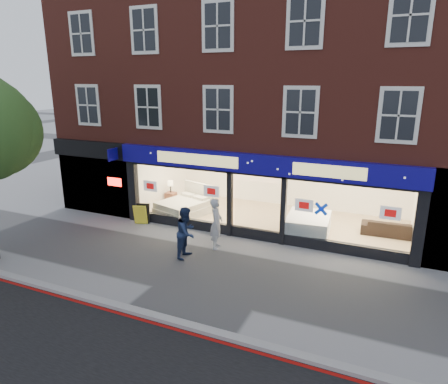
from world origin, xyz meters
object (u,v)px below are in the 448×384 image
Objects in this scene: pedestrian_grey at (216,223)px; pedestrian_blue at (186,232)px; sofa at (389,228)px; mattress_stack at (308,225)px; display_bed at (185,206)px; a_board at (142,214)px.

pedestrian_grey is 1.25m from pedestrian_blue.
pedestrian_blue is at bearing 34.38° from sofa.
mattress_stack is 3.64m from pedestrian_grey.
sofa is (8.36, 0.96, -0.05)m from display_bed.
pedestrian_grey is (2.75, -2.58, 0.48)m from display_bed.
display_bed is at bearing 177.06° from mattress_stack.
mattress_stack is at bearing 13.95° from display_bed.
pedestrian_grey is at bearing -26.33° from display_bed.
pedestrian_grey reaches higher than a_board.
pedestrian_grey is (3.89, -0.95, 0.49)m from a_board.
pedestrian_blue reaches higher than sofa.
mattress_stack is 2.44× the size of a_board.
mattress_stack is at bearing -6.70° from a_board.
mattress_stack is (5.54, -0.28, 0.05)m from display_bed.
sofa is at bearing -54.62° from pedestrian_blue.
a_board is 3.90m from pedestrian_blue.
display_bed is 2.99× the size of a_board.
mattress_stack is 1.18× the size of pedestrian_blue.
sofa is 2.34× the size of a_board.
mattress_stack is 6.81m from a_board.
pedestrian_grey is (-5.61, -3.54, 0.53)m from sofa.
sofa is at bearing -72.16° from pedestrian_grey.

